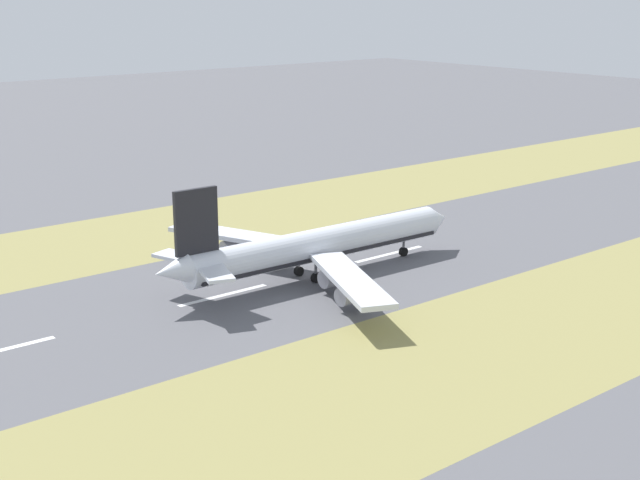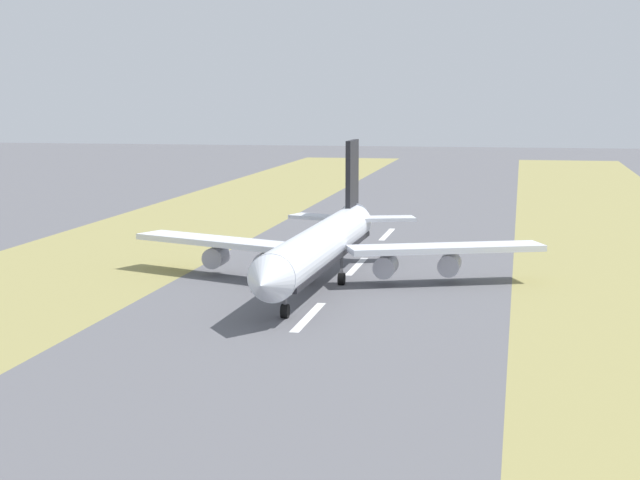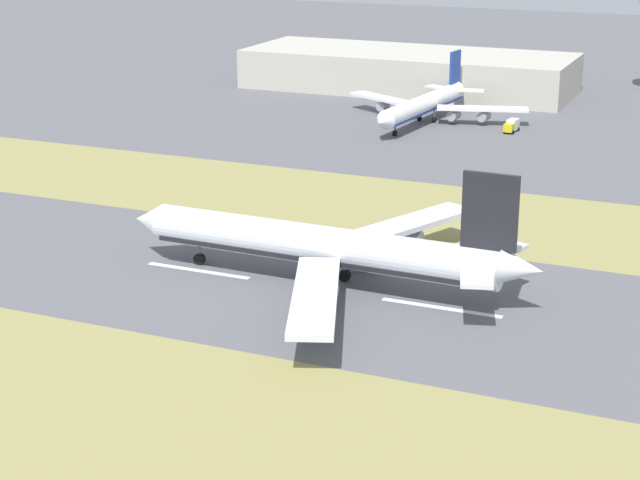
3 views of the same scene
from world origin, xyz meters
name	(u,v)px [view 2 (image 2 of 3)]	position (x,y,z in m)	size (l,w,h in m)	color
ground_plane	(338,285)	(0.00, 0.00, 0.00)	(800.00, 800.00, 0.00)	#56565B
grass_median_east	(51,276)	(45.00, 0.00, 0.00)	(40.00, 600.00, 0.01)	olive
centreline_dash_near	(387,234)	(0.00, -57.62, 0.01)	(1.20, 18.00, 0.01)	silver
centreline_dash_mid	(357,266)	(0.00, -17.62, 0.01)	(1.20, 18.00, 0.01)	silver
centreline_dash_far	(309,317)	(0.00, 22.38, 0.01)	(1.20, 18.00, 0.01)	silver
airplane_main_jet	(323,245)	(2.27, 0.48, 6.02)	(64.12, 67.10, 20.20)	silver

